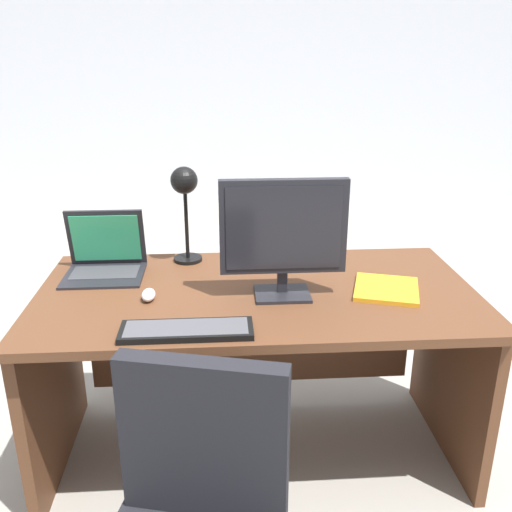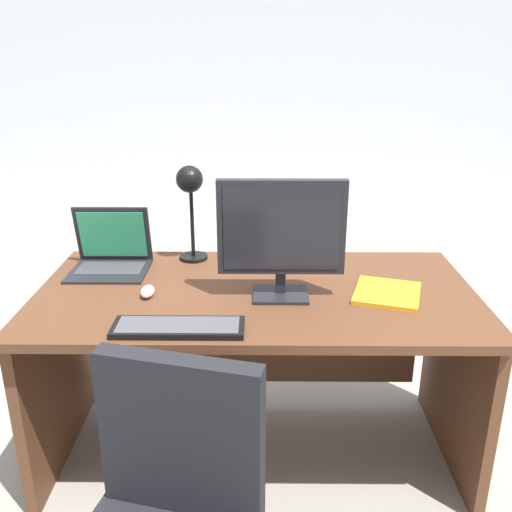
{
  "view_description": "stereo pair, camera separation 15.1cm",
  "coord_description": "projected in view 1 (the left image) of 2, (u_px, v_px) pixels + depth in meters",
  "views": [
    {
      "loc": [
        -0.13,
        -1.92,
        1.58
      ],
      "look_at": [
        0.0,
        0.04,
        0.86
      ],
      "focal_mm": 39.28,
      "sensor_mm": 36.0,
      "label": 1
    },
    {
      "loc": [
        0.02,
        -1.92,
        1.58
      ],
      "look_at": [
        0.0,
        0.04,
        0.86
      ],
      "focal_mm": 39.28,
      "sensor_mm": 36.0,
      "label": 2
    }
  ],
  "objects": [
    {
      "name": "ground",
      "position": [
        241.0,
        300.0,
        3.76
      ],
      "size": [
        12.0,
        12.0,
        0.0
      ],
      "primitive_type": "plane",
      "color": "gray"
    },
    {
      "name": "back_wall",
      "position": [
        229.0,
        68.0,
        5.78
      ],
      "size": [
        10.0,
        0.1,
        2.8
      ],
      "primitive_type": "cube",
      "color": "silver",
      "rests_on": "ground"
    },
    {
      "name": "desk",
      "position": [
        256.0,
        335.0,
        2.22
      ],
      "size": [
        1.63,
        0.84,
        0.74
      ],
      "color": "#56331E",
      "rests_on": "ground"
    },
    {
      "name": "monitor",
      "position": [
        283.0,
        232.0,
        1.96
      ],
      "size": [
        0.45,
        0.16,
        0.43
      ],
      "color": "black",
      "rests_on": "desk"
    },
    {
      "name": "laptop",
      "position": [
        105.0,
        254.0,
        2.25
      ],
      "size": [
        0.31,
        0.26,
        0.25
      ],
      "color": "black",
      "rests_on": "desk"
    },
    {
      "name": "keyboard",
      "position": [
        187.0,
        330.0,
        1.77
      ],
      "size": [
        0.42,
        0.14,
        0.02
      ],
      "color": "black",
      "rests_on": "desk"
    },
    {
      "name": "mouse",
      "position": [
        148.0,
        295.0,
        2.01
      ],
      "size": [
        0.05,
        0.09,
        0.04
      ],
      "color": "silver",
      "rests_on": "desk"
    },
    {
      "name": "desk_lamp",
      "position": [
        185.0,
        193.0,
        2.26
      ],
      "size": [
        0.12,
        0.14,
        0.41
      ],
      "color": "black",
      "rests_on": "desk"
    },
    {
      "name": "book",
      "position": [
        386.0,
        289.0,
        2.08
      ],
      "size": [
        0.29,
        0.3,
        0.02
      ],
      "color": "orange",
      "rests_on": "desk"
    }
  ]
}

